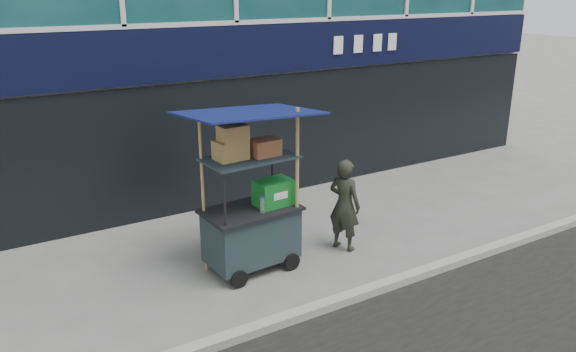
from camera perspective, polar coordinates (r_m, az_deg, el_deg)
ground at (r=8.13m, az=7.82°, el=-11.07°), size 80.00×80.00×0.00m
curb at (r=7.97m, az=8.75°, el=-11.29°), size 80.00×0.18×0.12m
vendor_cart at (r=8.20m, az=-3.65°, el=-3.89°), size 1.92×1.41×2.48m
vendor_man at (r=8.89m, az=5.75°, el=-2.93°), size 0.54×0.64×1.50m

